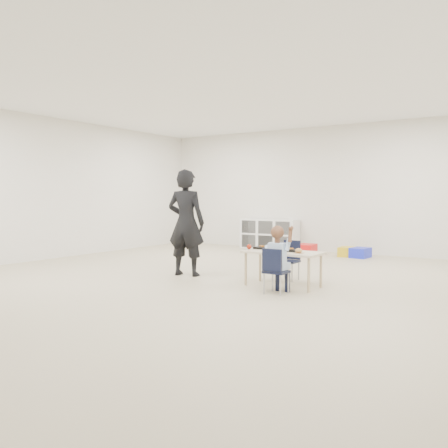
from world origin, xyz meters
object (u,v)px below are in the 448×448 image
Objects in this scene: chair_near at (276,271)px; child at (276,258)px; adult at (186,223)px; table at (283,268)px; cubby_shelf at (269,234)px.

chair_near is 0.63× the size of child.
table is at bearing 167.54° from adult.
cubby_shelf is at bearing 120.28° from table.
table is 0.64× the size of adult.
adult is at bearing 165.48° from child.
table is 4.68m from cubby_shelf.
chair_near is 5.18m from cubby_shelf.
cubby_shelf is (-2.35, 4.05, 0.10)m from table.
child is at bearing 0.00° from chair_near.
adult is (0.68, -4.06, 0.48)m from cubby_shelf.
table is 0.51m from chair_near.
cubby_shelf is (-2.50, 4.54, 0.06)m from chair_near.
chair_near is 0.42× the size of cubby_shelf.
chair_near is 1.96m from adult.
table is 1.82× the size of chair_near.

